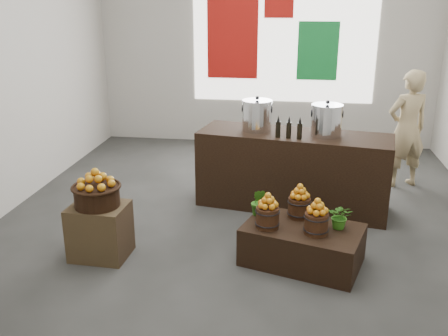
# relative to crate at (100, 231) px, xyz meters

# --- Properties ---
(ground) EXTENTS (7.00, 7.00, 0.00)m
(ground) POSITION_rel_crate_xyz_m (1.41, 1.09, -0.29)
(ground) COLOR #393936
(ground) RESTS_ON ground
(back_wall) EXTENTS (6.00, 0.04, 4.00)m
(back_wall) POSITION_rel_crate_xyz_m (1.41, 4.59, 1.71)
(back_wall) COLOR #AFABA2
(back_wall) RESTS_ON ground
(back_opening) EXTENTS (3.20, 0.02, 2.40)m
(back_opening) POSITION_rel_crate_xyz_m (1.71, 4.57, 1.71)
(back_opening) COLOR white
(back_opening) RESTS_ON back_wall
(deco_red_left) EXTENTS (0.90, 0.04, 1.40)m
(deco_red_left) POSITION_rel_crate_xyz_m (0.81, 4.56, 1.61)
(deco_red_left) COLOR #A8110C
(deco_red_left) RESTS_ON back_wall
(deco_green_right) EXTENTS (0.70, 0.04, 1.00)m
(deco_green_right) POSITION_rel_crate_xyz_m (2.31, 4.56, 1.41)
(deco_green_right) COLOR #137A30
(deco_green_right) RESTS_ON back_wall
(deco_red_upper) EXTENTS (0.50, 0.04, 0.50)m
(deco_red_upper) POSITION_rel_crate_xyz_m (1.61, 4.56, 2.21)
(deco_red_upper) COLOR #A8110C
(deco_red_upper) RESTS_ON back_wall
(crate) EXTENTS (0.59, 0.50, 0.57)m
(crate) POSITION_rel_crate_xyz_m (0.00, 0.00, 0.00)
(crate) COLOR #4E3F24
(crate) RESTS_ON ground
(wicker_basket) EXTENTS (0.46, 0.46, 0.21)m
(wicker_basket) POSITION_rel_crate_xyz_m (0.00, 0.00, 0.39)
(wicker_basket) COLOR black
(wicker_basket) RESTS_ON crate
(apples_in_basket) EXTENTS (0.36, 0.36, 0.19)m
(apples_in_basket) POSITION_rel_crate_xyz_m (0.00, 0.00, 0.59)
(apples_in_basket) COLOR #AC1E05
(apples_in_basket) RESTS_ON wicker_basket
(display_table) EXTENTS (1.31, 1.02, 0.40)m
(display_table) POSITION_rel_crate_xyz_m (2.09, 0.16, -0.09)
(display_table) COLOR black
(display_table) RESTS_ON ground
(apple_bucket_front_left) EXTENTS (0.23, 0.23, 0.21)m
(apple_bucket_front_left) POSITION_rel_crate_xyz_m (1.73, 0.10, 0.22)
(apple_bucket_front_left) COLOR #3C2210
(apple_bucket_front_left) RESTS_ON display_table
(apples_in_bucket_front_left) EXTENTS (0.17, 0.17, 0.16)m
(apples_in_bucket_front_left) POSITION_rel_crate_xyz_m (1.73, 0.10, 0.41)
(apples_in_bucket_front_left) COLOR #AC1E05
(apples_in_bucket_front_left) RESTS_ON apple_bucket_front_left
(apple_bucket_front_right) EXTENTS (0.23, 0.23, 0.21)m
(apple_bucket_front_right) POSITION_rel_crate_xyz_m (2.21, 0.03, 0.22)
(apple_bucket_front_right) COLOR #3C2210
(apple_bucket_front_right) RESTS_ON display_table
(apples_in_bucket_front_right) EXTENTS (0.17, 0.17, 0.16)m
(apples_in_bucket_front_right) POSITION_rel_crate_xyz_m (2.21, 0.03, 0.41)
(apples_in_bucket_front_right) COLOR #AC1E05
(apples_in_bucket_front_right) RESTS_ON apple_bucket_front_right
(apple_bucket_rear) EXTENTS (0.23, 0.23, 0.21)m
(apple_bucket_rear) POSITION_rel_crate_xyz_m (2.04, 0.40, 0.22)
(apple_bucket_rear) COLOR #3C2210
(apple_bucket_rear) RESTS_ON display_table
(apples_in_bucket_rear) EXTENTS (0.17, 0.17, 0.16)m
(apples_in_bucket_rear) POSITION_rel_crate_xyz_m (2.04, 0.40, 0.41)
(apples_in_bucket_rear) COLOR #AC1E05
(apples_in_bucket_rear) RESTS_ON apple_bucket_rear
(herb_garnish_right) EXTENTS (0.27, 0.25, 0.26)m
(herb_garnish_right) POSITION_rel_crate_xyz_m (2.45, 0.18, 0.25)
(herb_garnish_right) COLOR #2B6A16
(herb_garnish_right) RESTS_ON display_table
(herb_garnish_left) EXTENTS (0.20, 0.18, 0.30)m
(herb_garnish_left) POSITION_rel_crate_xyz_m (1.62, 0.38, 0.26)
(herb_garnish_left) COLOR #2B6A16
(herb_garnish_left) RESTS_ON display_table
(counter) EXTENTS (2.49, 1.16, 0.98)m
(counter) POSITION_rel_crate_xyz_m (1.96, 1.63, 0.20)
(counter) COLOR black
(counter) RESTS_ON ground
(stock_pot_left) EXTENTS (0.37, 0.37, 0.37)m
(stock_pot_left) POSITION_rel_crate_xyz_m (1.48, 1.71, 0.88)
(stock_pot_left) COLOR silver
(stock_pot_left) RESTS_ON counter
(stock_pot_center) EXTENTS (0.37, 0.37, 0.37)m
(stock_pot_center) POSITION_rel_crate_xyz_m (2.34, 1.56, 0.88)
(stock_pot_center) COLOR silver
(stock_pot_center) RESTS_ON counter
(oil_cruets) EXTENTS (0.27, 0.11, 0.27)m
(oil_cruets) POSITION_rel_crate_xyz_m (1.92, 1.39, 0.83)
(oil_cruets) COLOR black
(oil_cruets) RESTS_ON counter
(shopper) EXTENTS (0.71, 0.59, 1.67)m
(shopper) POSITION_rel_crate_xyz_m (3.52, 2.63, 0.55)
(shopper) COLOR tan
(shopper) RESTS_ON ground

